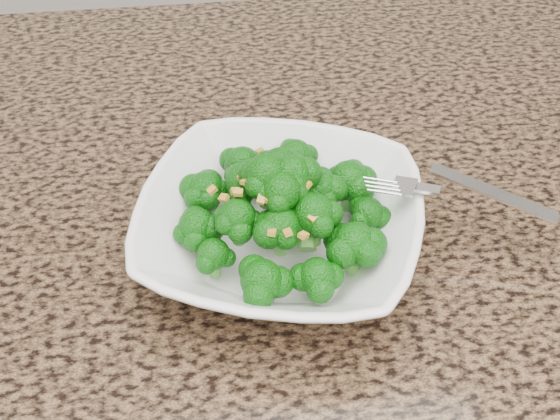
{
  "coord_description": "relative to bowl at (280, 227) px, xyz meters",
  "views": [
    {
      "loc": [
        0.03,
        -0.09,
        1.36
      ],
      "look_at": [
        0.08,
        0.34,
        0.95
      ],
      "focal_mm": 45.0,
      "sensor_mm": 36.0,
      "label": 1
    }
  ],
  "objects": [
    {
      "name": "granite_counter",
      "position": [
        -0.08,
        -0.04,
        -0.04
      ],
      "size": [
        1.64,
        1.04,
        0.03
      ],
      "primitive_type": "cube",
      "color": "brown",
      "rests_on": "cabinet"
    },
    {
      "name": "broccoli_pile",
      "position": [
        0.0,
        0.0,
        0.06
      ],
      "size": [
        0.21,
        0.21,
        0.06
      ],
      "primitive_type": null,
      "color": "#0E600A",
      "rests_on": "bowl"
    },
    {
      "name": "fork",
      "position": [
        0.13,
        -0.01,
        0.04
      ],
      "size": [
        0.18,
        0.11,
        0.01
      ],
      "primitive_type": null,
      "rotation": [
        0.0,
        0.0,
        -0.48
      ],
      "color": "silver",
      "rests_on": "bowl"
    },
    {
      "name": "garlic_topping",
      "position": [
        0.0,
        0.0,
        0.1
      ],
      "size": [
        0.13,
        0.13,
        0.01
      ],
      "primitive_type": null,
      "color": "gold",
      "rests_on": "broccoli_pile"
    },
    {
      "name": "bowl",
      "position": [
        0.0,
        0.0,
        0.0
      ],
      "size": [
        0.3,
        0.3,
        0.06
      ],
      "primitive_type": "imported",
      "rotation": [
        0.0,
        0.0,
        -0.32
      ],
      "color": "white",
      "rests_on": "granite_counter"
    }
  ]
}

